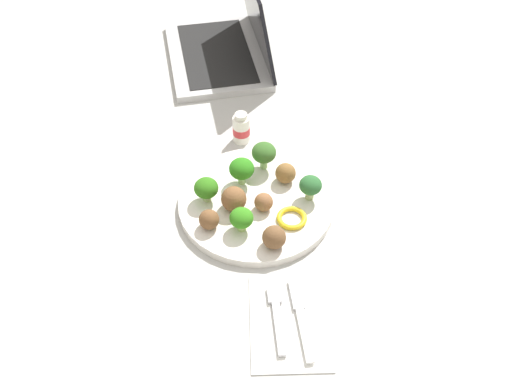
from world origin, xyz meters
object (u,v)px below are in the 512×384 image
Objects in this scene: broccoli_floret_mid_left at (264,153)px; broccoli_floret_back_right at (241,218)px; fork at (277,315)px; yogurt_bottle at (241,129)px; meatball_center at (264,202)px; pepper_ring_back_right at (292,218)px; broccoli_floret_front_left at (311,187)px; meatball_mid_right at (234,199)px; meatball_back_left at (209,219)px; meatball_front_left at (286,173)px; napkin at (289,321)px; meatball_front_right at (274,237)px; knife at (301,315)px; broccoli_floret_front_right at (206,188)px; broccoli_floret_far_rim at (242,169)px; laptop at (227,43)px; plate at (256,203)px.

broccoli_floret_back_right is at bearing 162.57° from broccoli_floret_mid_left.
yogurt_bottle reaches higher than fork.
meatball_center reaches higher than pepper_ring_back_right.
broccoli_floret_front_left reaches higher than meatball_mid_right.
broccoli_floret_front_left is 0.19m from meatball_back_left.
meatball_mid_right is at bearing 123.13° from meatball_front_left.
meatball_front_left reaches higher than napkin.
broccoli_floret_front_left is 0.13m from meatball_front_right.
meatball_mid_right is at bearing 84.79° from meatball_center.
broccoli_floret_front_left is at bearing -18.34° from fork.
meatball_back_left is 0.24× the size of knife.
meatball_front_left is (0.05, 0.04, -0.01)m from broccoli_floret_front_left.
pepper_ring_back_right reaches higher than fork.
napkin is (-0.24, 0.06, -0.04)m from broccoli_floret_front_left.
broccoli_floret_back_right is (-0.15, 0.05, -0.01)m from broccoli_floret_mid_left.
broccoli_floret_front_right is at bearing 68.98° from pepper_ring_back_right.
meatball_center is at bearing -152.05° from broccoli_floret_far_rim.
napkin is at bearing -146.73° from meatball_back_left.
broccoli_floret_mid_left is at bearing -171.37° from laptop.
yogurt_bottle is at bearing 10.16° from knife.
broccoli_floret_mid_left is 0.13m from broccoli_floret_front_right.
fork is 1.81× the size of yogurt_bottle.
pepper_ring_back_right is 0.31× the size of napkin.
fork is at bearing 172.48° from meatball_front_left.
meatball_mid_right is 0.51m from laptop.
broccoli_floret_far_rim reaches higher than broccoli_floret_front_right.
napkin is at bearing 176.29° from meatball_front_left.
meatball_center is 0.94× the size of meatball_back_left.
fork is at bearing -175.18° from plate.
meatball_center is 0.23× the size of knife.
plate is 0.25m from napkin.
napkin is at bearing -160.97° from meatball_mid_right.
napkin is at bearing -174.29° from meatball_front_right.
meatball_back_left is (-0.10, 0.14, -0.00)m from meatball_front_left.
napkin is at bearing -167.94° from broccoli_floret_far_rim.
broccoli_floret_mid_left is 0.38× the size of knife.
pepper_ring_back_right is (-0.10, -0.08, -0.03)m from broccoli_floret_far_rim.
napkin is (-0.25, -0.13, -0.04)m from broccoli_floret_front_right.
broccoli_floret_front_right is at bearing 30.68° from knife.
broccoli_floret_front_right is (0.01, 0.18, -0.00)m from broccoli_floret_front_left.
broccoli_floret_far_rim is at bearing 90.21° from meatball_front_left.
broccoli_floret_far_rim is 1.60× the size of meatball_center.
meatball_front_right is at bearing 146.83° from pepper_ring_back_right.
laptop is (0.72, 0.06, 0.03)m from fork.
broccoli_floret_front_right is at bearing 24.13° from fork.
yogurt_bottle reaches higher than meatball_mid_right.
meatball_back_left is 0.25m from yogurt_bottle.
yogurt_bottle is at bearing 21.40° from broccoli_floret_mid_left.
pepper_ring_back_right is 0.19m from napkin.
broccoli_floret_mid_left is 1.26× the size of broccoli_floret_back_right.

